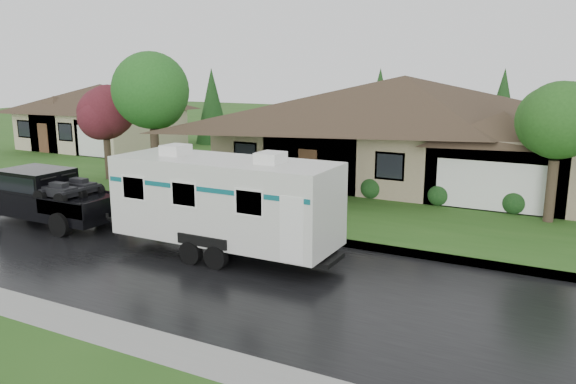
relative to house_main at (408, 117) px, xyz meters
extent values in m
plane|color=#29551A|center=(-2.29, -13.84, -3.59)|extent=(140.00, 140.00, 0.00)
cube|color=black|center=(-2.29, -15.84, -3.59)|extent=(140.00, 8.00, 0.01)
cube|color=gray|center=(-2.29, -11.59, -3.52)|extent=(140.00, 0.50, 0.15)
cube|color=#29551A|center=(-2.29, 1.16, -3.52)|extent=(140.00, 26.00, 0.15)
cube|color=gray|center=(-0.29, 0.16, -1.94)|extent=(18.00, 10.00, 3.00)
pyramid|color=#33251C|center=(-0.29, 0.16, 2.16)|extent=(19.44, 10.80, 2.60)
cube|color=gray|center=(5.11, -2.84, -2.09)|extent=(5.76, 4.00, 2.70)
cube|color=#BFB28E|center=(-24.29, 2.16, -2.04)|extent=(10.00, 8.00, 2.80)
pyramid|color=#33251C|center=(-24.29, 2.16, 1.36)|extent=(10.80, 8.64, 2.00)
cube|color=#BFB28E|center=(-21.29, 0.16, -2.18)|extent=(3.20, 4.00, 2.52)
cylinder|color=#382B1E|center=(-11.22, -7.06, -1.98)|extent=(0.44, 0.44, 2.91)
sphere|color=#296F24|center=(-11.22, -7.06, 1.21)|extent=(4.02, 4.02, 4.02)
cylinder|color=#382B1E|center=(-14.68, -6.95, -2.36)|extent=(0.37, 0.37, 2.16)
sphere|color=maroon|center=(-14.68, -6.95, 0.01)|extent=(2.99, 2.99, 2.99)
cylinder|color=#382B1E|center=(7.38, -5.40, -2.21)|extent=(0.39, 0.39, 2.45)
sphere|color=#2B6320|center=(7.38, -5.40, 0.47)|extent=(3.39, 3.39, 3.39)
sphere|color=#143814|center=(-6.59, -4.54, -2.94)|extent=(1.00, 1.00, 1.00)
sphere|color=#143814|center=(-3.44, -4.54, -2.94)|extent=(1.00, 1.00, 1.00)
sphere|color=#143814|center=(-0.29, -4.54, -2.94)|extent=(1.00, 1.00, 1.00)
sphere|color=#143814|center=(2.86, -4.54, -2.94)|extent=(1.00, 1.00, 1.00)
sphere|color=#143814|center=(6.01, -4.54, -2.94)|extent=(1.00, 1.00, 1.00)
cube|color=black|center=(-10.66, -14.42, -2.75)|extent=(6.50, 2.17, 0.93)
cube|color=black|center=(-13.05, -14.42, -2.45)|extent=(1.73, 2.11, 0.38)
cube|color=black|center=(-11.10, -14.42, -1.91)|extent=(2.60, 2.04, 0.98)
cube|color=black|center=(-11.10, -14.42, -1.86)|extent=(2.38, 2.08, 0.60)
cube|color=black|center=(-8.60, -14.42, -2.53)|extent=(2.38, 2.06, 0.07)
cylinder|color=black|center=(-12.72, -13.36, -3.14)|extent=(0.91, 0.35, 0.91)
cylinder|color=black|center=(-8.60, -15.48, -3.14)|extent=(0.91, 0.35, 0.91)
cylinder|color=black|center=(-8.60, -13.36, -3.14)|extent=(0.91, 0.35, 0.91)
cube|color=silver|center=(-1.96, -14.42, -1.67)|extent=(7.58, 2.60, 2.65)
cube|color=black|center=(-1.96, -14.42, -3.16)|extent=(8.02, 1.30, 0.15)
cube|color=#0E5962|center=(-1.96, -14.42, -1.08)|extent=(7.43, 2.62, 0.15)
cube|color=white|center=(-3.91, -14.42, -0.17)|extent=(0.76, 0.87, 0.35)
cube|color=white|center=(-0.23, -14.42, -0.17)|extent=(0.76, 0.87, 0.35)
cylinder|color=black|center=(-2.45, -15.70, -3.21)|extent=(0.76, 0.26, 0.76)
cylinder|color=black|center=(-2.45, -13.14, -3.21)|extent=(0.76, 0.26, 0.76)
cylinder|color=black|center=(-1.48, -15.70, -3.21)|extent=(0.76, 0.26, 0.76)
cylinder|color=black|center=(-1.48, -13.14, -3.21)|extent=(0.76, 0.26, 0.76)
camera|label=1|loc=(8.18, -29.36, 2.55)|focal=35.00mm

